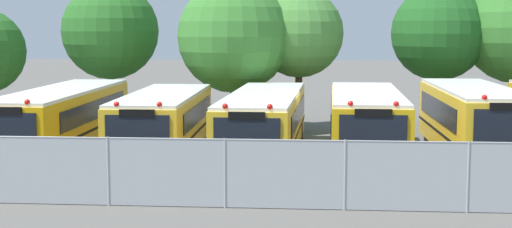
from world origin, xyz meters
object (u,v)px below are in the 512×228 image
at_px(school_bus_0, 62,118).
at_px(tree_3, 301,33).
at_px(school_bus_1, 164,121).
at_px(traffic_cone, 360,186).
at_px(school_bus_3, 366,121).
at_px(school_bus_4, 474,120).
at_px(tree_1, 108,32).
at_px(school_bus_2, 264,122).
at_px(tree_2, 235,37).
at_px(tree_4, 437,33).

bearing_deg(school_bus_0, tree_3, -139.21).
xyz_separation_m(school_bus_1, traffic_cone, (6.92, -6.16, -0.99)).
distance_m(school_bus_3, school_bus_4, 3.88).
bearing_deg(traffic_cone, tree_1, 127.05).
xyz_separation_m(school_bus_0, school_bus_2, (7.71, -0.33, -0.03)).
xyz_separation_m(school_bus_1, tree_2, (1.88, 7.07, 3.02)).
relative_size(school_bus_0, traffic_cone, 16.93).
relative_size(school_bus_2, traffic_cone, 16.66).
relative_size(school_bus_0, tree_3, 1.67).
xyz_separation_m(tree_3, tree_4, (6.28, 0.17, 0.01)).
height_order(school_bus_1, school_bus_2, school_bus_2).
bearing_deg(tree_1, school_bus_0, -85.91).
bearing_deg(school_bus_4, school_bus_0, -0.90).
xyz_separation_m(school_bus_1, tree_1, (-4.59, 9.09, 3.21)).
distance_m(school_bus_4, tree_3, 10.57).
height_order(school_bus_4, tree_4, tree_4).
xyz_separation_m(tree_4, traffic_cone, (-4.25, -14.47, -4.20)).
bearing_deg(tree_1, school_bus_1, -63.20).
xyz_separation_m(school_bus_3, tree_2, (-5.59, 6.71, 2.98)).
relative_size(school_bus_0, school_bus_1, 1.18).
bearing_deg(tree_3, tree_2, -160.35).
xyz_separation_m(school_bus_3, tree_1, (-12.07, 8.73, 3.18)).
distance_m(school_bus_2, tree_1, 12.74).
xyz_separation_m(school_bus_4, traffic_cone, (-4.43, -6.51, -1.13)).
bearing_deg(school_bus_4, tree_4, -89.62).
xyz_separation_m(school_bus_0, tree_3, (8.86, 7.81, 3.14)).
distance_m(tree_1, tree_2, 6.79).
bearing_deg(traffic_cone, tree_4, 73.65).
distance_m(school_bus_2, traffic_cone, 7.01).
bearing_deg(tree_3, school_bus_2, -98.00).
xyz_separation_m(school_bus_1, school_bus_2, (3.75, 0.00, 0.02)).
distance_m(school_bus_4, tree_1, 18.45).
distance_m(school_bus_0, tree_2, 9.40).
height_order(school_bus_1, school_bus_3, school_bus_3).
bearing_deg(tree_3, school_bus_4, -50.35).
relative_size(school_bus_3, tree_4, 1.47).
bearing_deg(school_bus_4, school_bus_1, 0.79).
relative_size(tree_3, traffic_cone, 10.14).
bearing_deg(school_bus_3, school_bus_2, 6.56).
distance_m(school_bus_3, traffic_cone, 6.62).
xyz_separation_m(school_bus_4, tree_4, (-0.19, 7.97, 3.07)).
height_order(school_bus_2, tree_3, tree_3).
height_order(tree_1, tree_3, tree_1).
distance_m(tree_4, traffic_cone, 15.65).
relative_size(school_bus_2, tree_1, 1.55).
height_order(school_bus_3, tree_2, tree_2).
relative_size(school_bus_0, school_bus_4, 1.16).
bearing_deg(tree_4, tree_3, -178.45).
distance_m(school_bus_2, tree_4, 11.58).
height_order(school_bus_0, tree_1, tree_1).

